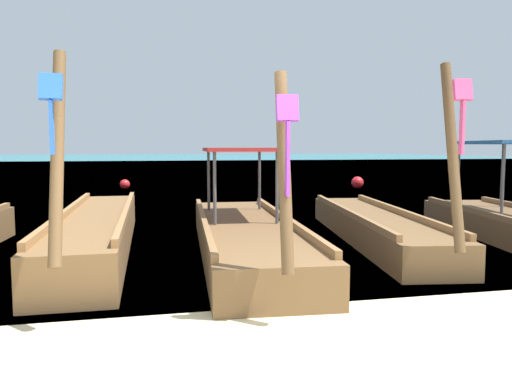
{
  "coord_description": "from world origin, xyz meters",
  "views": [
    {
      "loc": [
        -1.49,
        -3.61,
        1.66
      ],
      "look_at": [
        0.0,
        3.25,
        1.02
      ],
      "focal_mm": 34.62,
      "sensor_mm": 36.0,
      "label": 1
    }
  ],
  "objects_px": {
    "longtail_boat_blue_ribbon": "(97,232)",
    "longtail_boat_pink_ribbon": "(374,226)",
    "mooring_buoy_near": "(357,183)",
    "mooring_buoy_far": "(125,184)",
    "longtail_boat_violet_ribbon": "(245,234)"
  },
  "relations": [
    {
      "from": "longtail_boat_blue_ribbon",
      "to": "longtail_boat_pink_ribbon",
      "type": "xyz_separation_m",
      "value": [
        4.72,
        -0.17,
        -0.05
      ]
    },
    {
      "from": "mooring_buoy_near",
      "to": "mooring_buoy_far",
      "type": "bearing_deg",
      "value": 169.81
    },
    {
      "from": "longtail_boat_pink_ribbon",
      "to": "mooring_buoy_near",
      "type": "bearing_deg",
      "value": 67.64
    },
    {
      "from": "longtail_boat_blue_ribbon",
      "to": "longtail_boat_violet_ribbon",
      "type": "relative_size",
      "value": 1.09
    },
    {
      "from": "longtail_boat_blue_ribbon",
      "to": "longtail_boat_pink_ribbon",
      "type": "height_order",
      "value": "longtail_boat_pink_ribbon"
    },
    {
      "from": "longtail_boat_blue_ribbon",
      "to": "mooring_buoy_near",
      "type": "xyz_separation_m",
      "value": [
        9.04,
        10.33,
        -0.07
      ]
    },
    {
      "from": "longtail_boat_violet_ribbon",
      "to": "mooring_buoy_far",
      "type": "xyz_separation_m",
      "value": [
        -2.4,
        12.68,
        -0.11
      ]
    },
    {
      "from": "mooring_buoy_far",
      "to": "mooring_buoy_near",
      "type": "bearing_deg",
      "value": -10.19
    },
    {
      "from": "mooring_buoy_far",
      "to": "longtail_boat_blue_ribbon",
      "type": "bearing_deg",
      "value": -89.44
    },
    {
      "from": "longtail_boat_violet_ribbon",
      "to": "mooring_buoy_far",
      "type": "bearing_deg",
      "value": 100.72
    },
    {
      "from": "longtail_boat_blue_ribbon",
      "to": "longtail_boat_violet_ribbon",
      "type": "bearing_deg",
      "value": -17.13
    },
    {
      "from": "longtail_boat_blue_ribbon",
      "to": "longtail_boat_violet_ribbon",
      "type": "height_order",
      "value": "longtail_boat_blue_ribbon"
    },
    {
      "from": "longtail_boat_blue_ribbon",
      "to": "longtail_boat_violet_ribbon",
      "type": "xyz_separation_m",
      "value": [
        2.28,
        -0.7,
        -0.01
      ]
    },
    {
      "from": "longtail_boat_violet_ribbon",
      "to": "longtail_boat_pink_ribbon",
      "type": "height_order",
      "value": "longtail_boat_pink_ribbon"
    },
    {
      "from": "longtail_boat_violet_ribbon",
      "to": "mooring_buoy_near",
      "type": "height_order",
      "value": "longtail_boat_violet_ribbon"
    }
  ]
}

